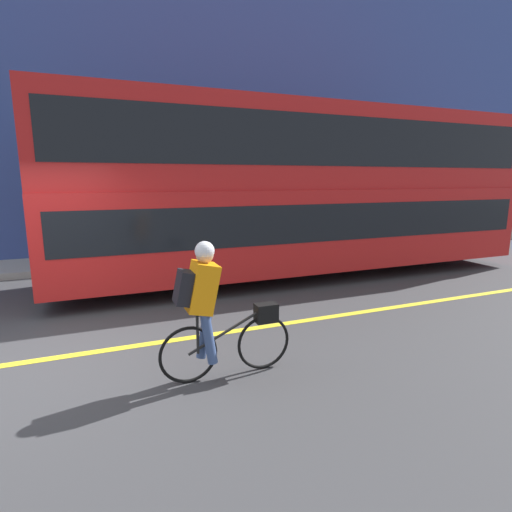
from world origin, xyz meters
The scene contains 6 objects.
ground_plane centered at (0.00, 0.00, 0.00)m, with size 80.00×80.00×0.00m, color #38383A.
road_center_line centered at (0.00, 0.05, 0.00)m, with size 50.00×0.14×0.01m, color yellow.
sidewalk_curb centered at (0.00, 5.76, 0.08)m, with size 60.00×1.80×0.16m.
building_facade centered at (0.00, 6.81, 4.50)m, with size 60.00×0.30×9.00m.
bus centered at (5.35, 2.86, 2.08)m, with size 10.81×2.50×3.76m.
cyclist_on_bike centered at (2.06, -1.20, 0.86)m, with size 1.56×0.32×1.59m.
Camera 1 is at (0.92, -5.28, 2.23)m, focal length 28.00 mm.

